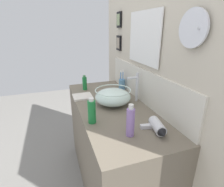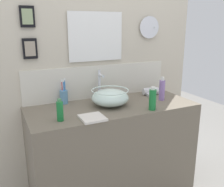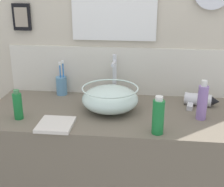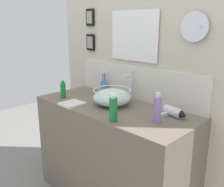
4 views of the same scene
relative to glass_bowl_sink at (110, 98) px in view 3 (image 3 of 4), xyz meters
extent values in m
cube|color=#6B6051|center=(0.02, -0.01, -0.49)|extent=(1.33, 0.56, 0.84)
cube|color=beige|center=(0.02, 0.30, 0.39)|extent=(1.87, 0.06, 2.60)
cube|color=beige|center=(0.02, 0.26, 0.07)|extent=(1.30, 0.02, 0.28)
cube|color=white|center=(-0.01, 0.26, 0.46)|extent=(0.41, 0.01, 0.34)
cube|color=white|center=(-0.01, 0.25, 0.46)|extent=(0.47, 0.01, 0.40)
cube|color=black|center=(-0.54, 0.25, 0.38)|extent=(0.10, 0.02, 0.15)
cube|color=gray|center=(-0.54, 0.25, 0.38)|extent=(0.07, 0.01, 0.11)
ellipsoid|color=silver|center=(0.00, 0.00, 0.00)|extent=(0.29, 0.29, 0.13)
torus|color=silver|center=(0.00, 0.00, 0.06)|extent=(0.29, 0.29, 0.01)
torus|color=#B2B7BC|center=(0.00, 0.00, -0.06)|extent=(0.11, 0.11, 0.01)
cylinder|color=silver|center=(0.00, 0.22, 0.04)|extent=(0.02, 0.02, 0.22)
cylinder|color=silver|center=(0.00, 0.17, 0.14)|extent=(0.02, 0.09, 0.02)
cylinder|color=silver|center=(0.00, 0.22, 0.17)|extent=(0.02, 0.02, 0.03)
cylinder|color=silver|center=(0.47, 0.13, -0.03)|extent=(0.15, 0.09, 0.07)
cone|color=black|center=(0.56, 0.11, -0.03)|extent=(0.06, 0.06, 0.06)
cube|color=silver|center=(0.42, 0.08, -0.06)|extent=(0.05, 0.09, 0.02)
cylinder|color=#598CB2|center=(-0.32, 0.21, -0.01)|extent=(0.06, 0.06, 0.11)
cylinder|color=blue|center=(-0.30, 0.21, 0.03)|extent=(0.01, 0.01, 0.19)
cube|color=white|center=(-0.30, 0.21, 0.13)|extent=(0.01, 0.01, 0.02)
cylinder|color=#D83F4C|center=(-0.32, 0.22, 0.02)|extent=(0.01, 0.01, 0.17)
cube|color=white|center=(-0.32, 0.22, 0.12)|extent=(0.01, 0.01, 0.02)
cylinder|color=blue|center=(-0.32, 0.19, 0.03)|extent=(0.01, 0.01, 0.18)
cube|color=white|center=(-0.32, 0.19, 0.13)|extent=(0.01, 0.01, 0.02)
cylinder|color=#197233|center=(0.24, -0.23, 0.01)|extent=(0.05, 0.05, 0.16)
cylinder|color=silver|center=(0.24, -0.23, 0.10)|extent=(0.03, 0.03, 0.02)
cylinder|color=#8C6BB2|center=(0.46, -0.05, 0.02)|extent=(0.05, 0.05, 0.17)
cylinder|color=silver|center=(0.46, -0.05, 0.12)|extent=(0.03, 0.03, 0.03)
cylinder|color=#197233|center=(-0.44, -0.15, 0.00)|extent=(0.04, 0.04, 0.13)
cylinder|color=#3F7F4C|center=(-0.44, -0.15, 0.07)|extent=(0.03, 0.03, 0.02)
cube|color=silver|center=(-0.23, -0.21, -0.06)|extent=(0.16, 0.17, 0.02)
camera|label=1|loc=(1.26, -0.44, 0.53)|focal=28.00mm
camera|label=2|loc=(-0.80, -1.71, 0.55)|focal=40.00mm
camera|label=3|loc=(0.18, -1.50, 0.59)|focal=50.00mm
camera|label=4|loc=(1.31, -1.32, 0.54)|focal=40.00mm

